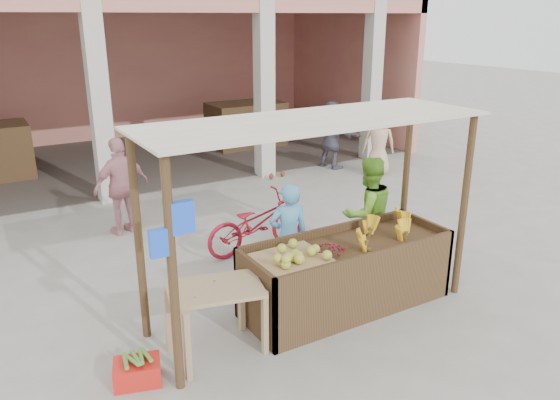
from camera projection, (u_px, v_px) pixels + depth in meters
ground at (312, 316)px, 6.60m from camera, size 60.00×60.00×0.00m
market_building at (108, 48)px, 13.03m from camera, size 14.40×6.40×4.20m
fruit_stall at (346, 276)px, 6.71m from camera, size 2.60×0.95×0.80m
stall_awning at (311, 156)px, 6.00m from camera, size 4.09×1.35×2.39m
banana_heap at (384, 231)px, 6.81m from camera, size 1.05×0.57×0.19m
melon_tray at (291, 254)px, 6.14m from camera, size 0.78×0.67×0.21m
berry_heap at (327, 247)px, 6.37m from camera, size 0.49×0.40×0.16m
side_table at (215, 299)px, 5.68m from camera, size 1.09×0.86×0.78m
papaya_pile at (215, 278)px, 5.60m from camera, size 0.73×0.42×0.21m
red_crate at (137, 372)px, 5.37m from camera, size 0.52×0.44×0.23m
plantain_bundle at (136, 359)px, 5.32m from camera, size 0.34×0.24×0.07m
produce_sacks at (277, 166)px, 12.11m from camera, size 0.71×0.44×0.54m
vendor_blue at (288, 233)px, 7.07m from camera, size 0.67×0.57×1.54m
vendor_green at (368, 211)px, 7.62m from camera, size 0.86×0.53×1.71m
motorcycle at (257, 222)px, 8.30m from camera, size 0.73×1.82×0.93m
shopper_b at (121, 183)px, 8.86m from camera, size 1.11×0.76×1.73m
shopper_c at (379, 140)px, 12.21m from camera, size 0.93×0.87×1.62m
shopper_d at (331, 133)px, 12.79m from camera, size 1.00×1.65×1.67m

